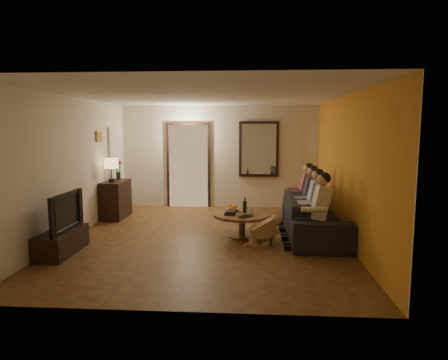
# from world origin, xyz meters

# --- Properties ---
(floor) EXTENTS (5.00, 6.00, 0.01)m
(floor) POSITION_xyz_m (0.00, 0.00, 0.00)
(floor) COLOR #422711
(floor) RESTS_ON ground
(ceiling) EXTENTS (5.00, 6.00, 0.01)m
(ceiling) POSITION_xyz_m (0.00, 0.00, 2.60)
(ceiling) COLOR white
(ceiling) RESTS_ON back_wall
(back_wall) EXTENTS (5.00, 0.02, 2.60)m
(back_wall) POSITION_xyz_m (0.00, 3.00, 1.30)
(back_wall) COLOR beige
(back_wall) RESTS_ON floor
(front_wall) EXTENTS (5.00, 0.02, 2.60)m
(front_wall) POSITION_xyz_m (0.00, -3.00, 1.30)
(front_wall) COLOR beige
(front_wall) RESTS_ON floor
(left_wall) EXTENTS (0.02, 6.00, 2.60)m
(left_wall) POSITION_xyz_m (-2.50, 0.00, 1.30)
(left_wall) COLOR beige
(left_wall) RESTS_ON floor
(right_wall) EXTENTS (0.02, 6.00, 2.60)m
(right_wall) POSITION_xyz_m (2.50, 0.00, 1.30)
(right_wall) COLOR beige
(right_wall) RESTS_ON floor
(orange_accent) EXTENTS (0.01, 6.00, 2.60)m
(orange_accent) POSITION_xyz_m (2.49, 0.00, 1.30)
(orange_accent) COLOR orange
(orange_accent) RESTS_ON right_wall
(kitchen_doorway) EXTENTS (1.00, 0.06, 2.10)m
(kitchen_doorway) POSITION_xyz_m (-0.80, 2.98, 1.05)
(kitchen_doorway) COLOR #FFE0A5
(kitchen_doorway) RESTS_ON floor
(door_trim) EXTENTS (1.12, 0.04, 2.22)m
(door_trim) POSITION_xyz_m (-0.80, 2.97, 1.05)
(door_trim) COLOR black
(door_trim) RESTS_ON floor
(fridge_glimpse) EXTENTS (0.45, 0.03, 1.70)m
(fridge_glimpse) POSITION_xyz_m (-0.55, 2.98, 0.90)
(fridge_glimpse) COLOR silver
(fridge_glimpse) RESTS_ON floor
(mirror_frame) EXTENTS (1.00, 0.05, 1.40)m
(mirror_frame) POSITION_xyz_m (1.00, 2.96, 1.50)
(mirror_frame) COLOR black
(mirror_frame) RESTS_ON back_wall
(mirror_glass) EXTENTS (0.86, 0.02, 1.26)m
(mirror_glass) POSITION_xyz_m (1.00, 2.93, 1.50)
(mirror_glass) COLOR white
(mirror_glass) RESTS_ON back_wall
(white_door) EXTENTS (0.06, 0.85, 2.04)m
(white_door) POSITION_xyz_m (-2.46, 2.30, 1.02)
(white_door) COLOR white
(white_door) RESTS_ON floor
(framed_art) EXTENTS (0.03, 0.28, 0.24)m
(framed_art) POSITION_xyz_m (-2.47, 1.30, 1.85)
(framed_art) COLOR #B28C33
(framed_art) RESTS_ON left_wall
(art_canvas) EXTENTS (0.01, 0.22, 0.18)m
(art_canvas) POSITION_xyz_m (-2.46, 1.30, 1.85)
(art_canvas) COLOR brown
(art_canvas) RESTS_ON left_wall
(dresser) EXTENTS (0.45, 0.95, 0.84)m
(dresser) POSITION_xyz_m (-2.25, 1.58, 0.42)
(dresser) COLOR black
(dresser) RESTS_ON floor
(table_lamp) EXTENTS (0.30, 0.30, 0.54)m
(table_lamp) POSITION_xyz_m (-2.25, 1.36, 1.11)
(table_lamp) COLOR beige
(table_lamp) RESTS_ON dresser
(flower_vase) EXTENTS (0.14, 0.14, 0.44)m
(flower_vase) POSITION_xyz_m (-2.25, 1.80, 1.06)
(flower_vase) COLOR red
(flower_vase) RESTS_ON dresser
(tv_stand) EXTENTS (0.45, 1.13, 0.38)m
(tv_stand) POSITION_xyz_m (-2.25, -1.05, 0.19)
(tv_stand) COLOR black
(tv_stand) RESTS_ON floor
(tv) EXTENTS (1.08, 0.14, 0.62)m
(tv) POSITION_xyz_m (-2.25, -1.05, 0.69)
(tv) COLOR black
(tv) RESTS_ON tv_stand
(sofa) EXTENTS (2.59, 1.04, 0.75)m
(sofa) POSITION_xyz_m (2.00, 0.33, 0.38)
(sofa) COLOR black
(sofa) RESTS_ON floor
(person_a) EXTENTS (0.60, 0.40, 1.20)m
(person_a) POSITION_xyz_m (1.90, -0.57, 0.60)
(person_a) COLOR tan
(person_a) RESTS_ON sofa
(person_b) EXTENTS (0.60, 0.40, 1.20)m
(person_b) POSITION_xyz_m (1.90, 0.03, 0.60)
(person_b) COLOR tan
(person_b) RESTS_ON sofa
(person_c) EXTENTS (0.60, 0.40, 1.20)m
(person_c) POSITION_xyz_m (1.90, 0.63, 0.60)
(person_c) COLOR tan
(person_c) RESTS_ON sofa
(person_d) EXTENTS (0.60, 0.40, 1.20)m
(person_d) POSITION_xyz_m (1.90, 1.23, 0.60)
(person_d) COLOR tan
(person_d) RESTS_ON sofa
(dog) EXTENTS (0.61, 0.39, 0.56)m
(dog) POSITION_xyz_m (1.04, -0.40, 0.28)
(dog) COLOR #AD7150
(dog) RESTS_ON floor
(coffee_table) EXTENTS (1.27, 1.27, 0.45)m
(coffee_table) POSITION_xyz_m (0.65, 0.08, 0.23)
(coffee_table) COLOR brown
(coffee_table) RESTS_ON floor
(bowl) EXTENTS (0.26, 0.26, 0.06)m
(bowl) POSITION_xyz_m (0.47, 0.30, 0.48)
(bowl) COLOR white
(bowl) RESTS_ON coffee_table
(oranges) EXTENTS (0.20, 0.20, 0.08)m
(oranges) POSITION_xyz_m (0.47, 0.30, 0.55)
(oranges) COLOR orange
(oranges) RESTS_ON bowl
(wine_bottle) EXTENTS (0.07, 0.07, 0.31)m
(wine_bottle) POSITION_xyz_m (0.70, 0.18, 0.60)
(wine_bottle) COLOR black
(wine_bottle) RESTS_ON coffee_table
(wine_glass) EXTENTS (0.06, 0.06, 0.10)m
(wine_glass) POSITION_xyz_m (0.83, 0.13, 0.50)
(wine_glass) COLOR silver
(wine_glass) RESTS_ON coffee_table
(book_stack) EXTENTS (0.20, 0.15, 0.07)m
(book_stack) POSITION_xyz_m (0.43, -0.02, 0.48)
(book_stack) COLOR black
(book_stack) RESTS_ON coffee_table
(laptop) EXTENTS (0.39, 0.38, 0.03)m
(laptop) POSITION_xyz_m (0.75, -0.20, 0.46)
(laptop) COLOR black
(laptop) RESTS_ON coffee_table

